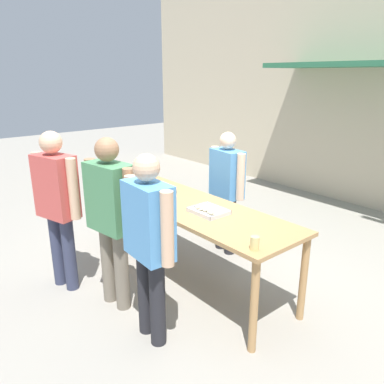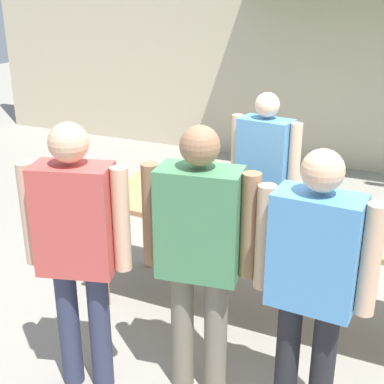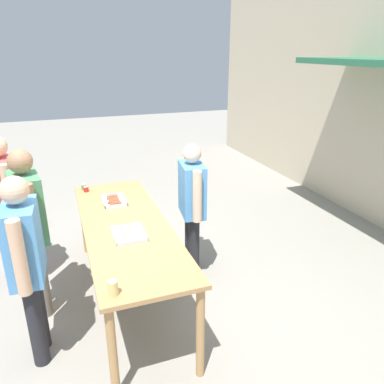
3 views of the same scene
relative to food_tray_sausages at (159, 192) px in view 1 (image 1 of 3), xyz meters
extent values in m
plane|color=gray|center=(0.60, 0.02, -0.92)|extent=(24.00, 24.00, 0.00)
cube|color=beige|center=(0.60, 4.02, 1.33)|extent=(12.00, 0.12, 4.50)
cube|color=#2D704C|center=(0.60, 3.47, 1.48)|extent=(3.20, 1.00, 0.08)
cube|color=tan|center=(0.60, 0.02, -0.03)|extent=(2.55, 0.82, 0.04)
cylinder|color=tan|center=(-0.61, -0.33, -0.49)|extent=(0.07, 0.07, 0.87)
cylinder|color=tan|center=(1.81, -0.33, -0.49)|extent=(0.07, 0.07, 0.87)
cylinder|color=tan|center=(-0.61, 0.36, -0.49)|extent=(0.07, 0.07, 0.87)
cylinder|color=tan|center=(1.81, 0.36, -0.49)|extent=(0.07, 0.07, 0.87)
cube|color=silver|center=(0.00, 0.00, -0.01)|extent=(0.37, 0.26, 0.01)
cube|color=silver|center=(0.00, -0.12, 0.01)|extent=(0.37, 0.01, 0.03)
cube|color=silver|center=(0.00, 0.12, 0.01)|extent=(0.37, 0.01, 0.03)
cube|color=silver|center=(-0.18, 0.00, 0.01)|extent=(0.01, 0.26, 0.03)
cube|color=silver|center=(0.18, 0.00, 0.01)|extent=(0.01, 0.26, 0.03)
cylinder|color=#A34C2D|center=(-0.14, 0.00, 0.01)|extent=(0.04, 0.12, 0.03)
cylinder|color=#A34C2D|center=(-0.10, 0.00, 0.01)|extent=(0.04, 0.14, 0.02)
cylinder|color=#A34C2D|center=(-0.05, 0.01, 0.01)|extent=(0.03, 0.11, 0.02)
cylinder|color=#A34C2D|center=(0.00, 0.00, 0.01)|extent=(0.04, 0.12, 0.03)
cylinder|color=#A34C2D|center=(0.04, -0.01, 0.01)|extent=(0.03, 0.14, 0.03)
cylinder|color=#A34C2D|center=(0.10, 0.00, 0.01)|extent=(0.04, 0.13, 0.03)
cylinder|color=#A34C2D|center=(0.14, 0.00, 0.00)|extent=(0.03, 0.15, 0.02)
cube|color=silver|center=(0.88, 0.00, -0.01)|extent=(0.37, 0.29, 0.01)
cube|color=silver|center=(0.88, -0.14, 0.01)|extent=(0.37, 0.01, 0.03)
cube|color=silver|center=(0.88, 0.14, 0.01)|extent=(0.37, 0.01, 0.03)
cube|color=silver|center=(0.70, 0.00, 0.01)|extent=(0.01, 0.29, 0.03)
cube|color=silver|center=(1.06, 0.00, 0.01)|extent=(0.01, 0.29, 0.03)
ellipsoid|color=beige|center=(0.74, 0.00, 0.02)|extent=(0.06, 0.11, 0.04)
ellipsoid|color=beige|center=(0.80, -0.01, 0.01)|extent=(0.06, 0.10, 0.04)
ellipsoid|color=beige|center=(0.85, 0.00, 0.01)|extent=(0.06, 0.10, 0.04)
ellipsoid|color=beige|center=(0.91, 0.00, 0.01)|extent=(0.06, 0.10, 0.04)
ellipsoid|color=beige|center=(0.97, -0.01, 0.02)|extent=(0.07, 0.12, 0.05)
ellipsoid|color=beige|center=(1.02, 0.00, 0.02)|extent=(0.07, 0.11, 0.04)
cylinder|color=#567A38|center=(-0.55, -0.29, 0.02)|extent=(0.06, 0.06, 0.06)
cylinder|color=#B2B2B7|center=(-0.55, -0.29, 0.05)|extent=(0.06, 0.06, 0.01)
cylinder|color=#B22319|center=(-0.46, -0.27, 0.02)|extent=(0.06, 0.06, 0.06)
cylinder|color=#B2B2B7|center=(-0.46, -0.27, 0.05)|extent=(0.06, 0.06, 0.01)
cylinder|color=#DBC67A|center=(1.74, -0.28, 0.04)|extent=(0.07, 0.07, 0.11)
cylinder|color=#232328|center=(0.19, 0.86, -0.54)|extent=(0.13, 0.13, 0.76)
cylinder|color=#232328|center=(0.39, 0.83, -0.54)|extent=(0.13, 0.13, 0.76)
cube|color=#5193D1|center=(0.29, 0.85, 0.14)|extent=(0.47, 0.30, 0.60)
sphere|color=beige|center=(0.29, 0.85, 0.56)|extent=(0.21, 0.21, 0.21)
cylinder|color=beige|center=(0.02, 0.88, 0.15)|extent=(0.10, 0.10, 0.57)
cylinder|color=beige|center=(0.56, 0.81, 0.15)|extent=(0.10, 0.10, 0.57)
cylinder|color=#333851|center=(-0.12, -1.10, -0.51)|extent=(0.13, 0.13, 0.83)
cylinder|color=#333851|center=(-0.31, -1.16, -0.51)|extent=(0.13, 0.13, 0.83)
cube|color=#C64C47|center=(-0.21, -1.13, 0.23)|extent=(0.50, 0.36, 0.66)
sphere|color=#DBAD89|center=(-0.21, -1.13, 0.69)|extent=(0.22, 0.22, 0.22)
cylinder|color=#DBAD89|center=(0.05, -1.05, 0.25)|extent=(0.10, 0.10, 0.62)
cylinder|color=#DBAD89|center=(-0.48, -1.21, 0.25)|extent=(0.10, 0.10, 0.62)
cylinder|color=#232328|center=(1.21, -0.88, -0.52)|extent=(0.14, 0.14, 0.80)
cylinder|color=#232328|center=(1.01, -0.87, -0.52)|extent=(0.14, 0.14, 0.80)
cube|color=#5193D1|center=(1.11, -0.87, 0.20)|extent=(0.46, 0.27, 0.64)
sphere|color=#DBAD89|center=(1.11, -0.87, 0.64)|extent=(0.22, 0.22, 0.22)
cylinder|color=#DBAD89|center=(1.39, -0.89, 0.21)|extent=(0.10, 0.10, 0.60)
cylinder|color=#DBAD89|center=(0.83, -0.86, 0.21)|extent=(0.10, 0.10, 0.60)
cylinder|color=#756B5B|center=(0.55, -0.85, -0.51)|extent=(0.14, 0.14, 0.83)
cylinder|color=#756B5B|center=(0.34, -0.88, -0.51)|extent=(0.14, 0.14, 0.83)
cube|color=#478456|center=(0.45, -0.86, 0.23)|extent=(0.51, 0.33, 0.65)
sphere|color=#936B4C|center=(0.45, -0.86, 0.68)|extent=(0.22, 0.22, 0.22)
cylinder|color=#936B4C|center=(0.73, -0.82, 0.24)|extent=(0.11, 0.11, 0.62)
cylinder|color=#936B4C|center=(0.16, -0.91, 0.24)|extent=(0.11, 0.11, 0.62)
camera|label=1|loc=(3.51, -2.41, 1.34)|focal=35.00mm
camera|label=2|loc=(1.57, -3.38, 1.49)|focal=50.00mm
camera|label=3|loc=(4.03, -0.51, 1.63)|focal=35.00mm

